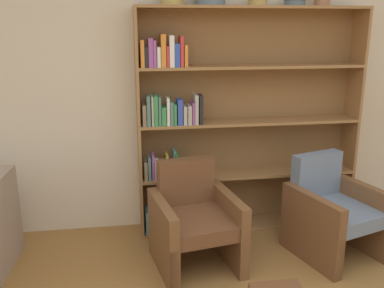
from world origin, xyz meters
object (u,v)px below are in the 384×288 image
bookshelf (229,125)px  armchair_cushioned (332,211)px  bowl_cream (295,1)px  armchair_leather (194,221)px  bowl_terracotta (258,1)px

bookshelf → armchair_cushioned: bearing=-39.1°
bowl_cream → bookshelf: bearing=177.7°
bowl_cream → armchair_leather: 2.09m
bowl_terracotta → armchair_leather: (-0.65, -0.61, -1.74)m
bowl_terracotta → bowl_cream: 0.34m
bookshelf → armchair_cushioned: bookshelf is taller
bowl_terracotta → armchair_cushioned: bearing=-47.7°
bowl_cream → armchair_leather: bowl_cream is taller
bookshelf → armchair_leather: (-0.43, -0.63, -0.64)m
bookshelf → bowl_terracotta: 1.12m
bookshelf → bowl_terracotta: bowl_terracotta is taller
bowl_cream → armchair_cushioned: (0.22, -0.61, -1.74)m
armchair_cushioned → bowl_cream: bearing=-88.4°
bookshelf → bowl_cream: (0.56, -0.02, 1.10)m
bookshelf → bowl_terracotta: (0.22, -0.02, 1.10)m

